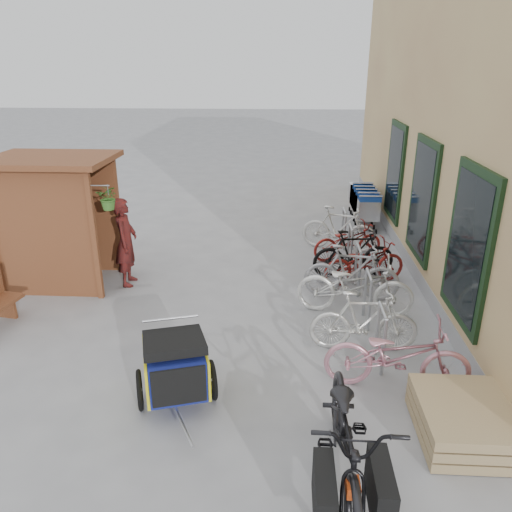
# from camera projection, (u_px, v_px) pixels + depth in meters

# --- Properties ---
(ground) EXTENTS (80.00, 80.00, 0.00)m
(ground) POSITION_uv_depth(u_px,v_px,m) (215.00, 359.00, 7.11)
(ground) COLOR #9C9C9F
(kiosk) EXTENTS (2.49, 1.65, 2.40)m
(kiosk) POSITION_uv_depth(u_px,v_px,m) (51.00, 204.00, 9.02)
(kiosk) COLOR brown
(kiosk) RESTS_ON ground
(bike_rack) EXTENTS (0.05, 5.35, 0.86)m
(bike_rack) POSITION_uv_depth(u_px,v_px,m) (358.00, 265.00, 9.03)
(bike_rack) COLOR #A5A8AD
(bike_rack) RESTS_ON ground
(pallet_stack) EXTENTS (1.00, 1.20, 0.40)m
(pallet_stack) POSITION_uv_depth(u_px,v_px,m) (464.00, 421.00, 5.57)
(pallet_stack) COLOR tan
(pallet_stack) RESTS_ON ground
(shopping_carts) EXTENTS (0.55, 2.19, 0.99)m
(shopping_carts) POSITION_uv_depth(u_px,v_px,m) (363.00, 200.00, 12.99)
(shopping_carts) COLOR silver
(shopping_carts) RESTS_ON ground
(child_trailer) EXTENTS (1.06, 1.65, 0.95)m
(child_trailer) POSITION_uv_depth(u_px,v_px,m) (175.00, 365.00, 6.04)
(child_trailer) COLOR navy
(child_trailer) RESTS_ON ground
(cargo_bike) EXTENTS (0.81, 2.27, 1.19)m
(cargo_bike) POSITION_uv_depth(u_px,v_px,m) (348.00, 441.00, 4.75)
(cargo_bike) COLOR black
(cargo_bike) RESTS_ON ground
(person_kiosk) EXTENTS (0.44, 0.63, 1.67)m
(person_kiosk) POSITION_uv_depth(u_px,v_px,m) (126.00, 242.00, 9.23)
(person_kiosk) COLOR maroon
(person_kiosk) RESTS_ON ground
(bike_0) EXTENTS (1.88, 0.81, 0.96)m
(bike_0) POSITION_uv_depth(u_px,v_px,m) (397.00, 356.00, 6.31)
(bike_0) COLOR #C37E90
(bike_0) RESTS_ON ground
(bike_1) EXTENTS (1.56, 0.44, 0.94)m
(bike_1) POSITION_uv_depth(u_px,v_px,m) (364.00, 321.00, 7.17)
(bike_1) COLOR silver
(bike_1) RESTS_ON ground
(bike_2) EXTENTS (1.98, 0.91, 1.00)m
(bike_2) POSITION_uv_depth(u_px,v_px,m) (355.00, 286.00, 8.22)
(bike_2) COLOR silver
(bike_2) RESTS_ON ground
(bike_3) EXTENTS (1.71, 0.67, 1.00)m
(bike_3) POSITION_uv_depth(u_px,v_px,m) (352.00, 272.00, 8.75)
(bike_3) COLOR #9D9CA0
(bike_3) RESTS_ON ground
(bike_4) EXTENTS (1.71, 1.03, 0.85)m
(bike_4) POSITION_uv_depth(u_px,v_px,m) (364.00, 262.00, 9.39)
(bike_4) COLOR maroon
(bike_4) RESTS_ON ground
(bike_5) EXTENTS (1.65, 0.68, 0.96)m
(bike_5) POSITION_uv_depth(u_px,v_px,m) (354.00, 254.00, 9.67)
(bike_5) COLOR black
(bike_5) RESTS_ON ground
(bike_6) EXTENTS (1.62, 1.01, 0.81)m
(bike_6) POSITION_uv_depth(u_px,v_px,m) (348.00, 241.00, 10.55)
(bike_6) COLOR maroon
(bike_6) RESTS_ON ground
(bike_7) EXTENTS (1.73, 0.93, 1.00)m
(bike_7) POSITION_uv_depth(u_px,v_px,m) (339.00, 229.00, 11.04)
(bike_7) COLOR silver
(bike_7) RESTS_ON ground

